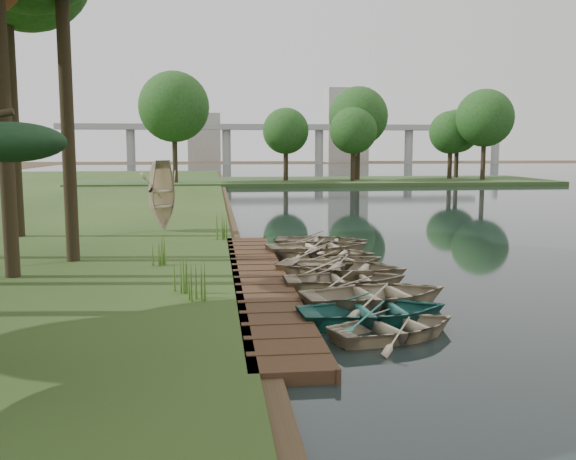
{
  "coord_description": "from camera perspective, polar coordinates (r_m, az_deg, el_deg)",
  "views": [
    {
      "loc": [
        -2.92,
        -18.35,
        4.1
      ],
      "look_at": [
        -0.72,
        0.59,
        1.59
      ],
      "focal_mm": 40.0,
      "sensor_mm": 36.0,
      "label": 1
    }
  ],
  "objects": [
    {
      "name": "stored_rowboat",
      "position": [
        29.3,
        -11.05,
        0.57
      ],
      "size": [
        3.87,
        3.73,
        0.65
      ],
      "primitive_type": "imported",
      "rotation": [
        3.14,
        0.0,
        0.89
      ],
      "color": "tan",
      "rests_on": "bank"
    },
    {
      "name": "rowboat_2",
      "position": [
        16.37,
        7.91,
        -5.45
      ],
      "size": [
        4.28,
        3.38,
        0.8
      ],
      "primitive_type": "imported",
      "rotation": [
        0.0,
        0.0,
        1.74
      ],
      "color": "tan",
      "rests_on": "water"
    },
    {
      "name": "building_b",
      "position": [
        163.37,
        -7.45,
        8.13
      ],
      "size": [
        8.0,
        8.0,
        12.0
      ],
      "primitive_type": "cube",
      "color": "#A5A5A0",
      "rests_on": "ground"
    },
    {
      "name": "rowboat_1",
      "position": [
        14.9,
        7.73,
        -6.88
      ],
      "size": [
        3.72,
        2.81,
        0.73
      ],
      "primitive_type": "imported",
      "rotation": [
        0.0,
        0.0,
        1.66
      ],
      "color": "#297267",
      "rests_on": "water"
    },
    {
      "name": "bridge",
      "position": [
        139.21,
        -0.37,
        8.75
      ],
      "size": [
        95.9,
        4.0,
        8.6
      ],
      "color": "#A5A5A0",
      "rests_on": "ground"
    },
    {
      "name": "rowboat_7",
      "position": [
        23.73,
        2.76,
        -1.34
      ],
      "size": [
        4.22,
        3.28,
        0.8
      ],
      "primitive_type": "imported",
      "rotation": [
        0.0,
        0.0,
        1.71
      ],
      "color": "tan",
      "rests_on": "water"
    },
    {
      "name": "rowboat_4",
      "position": [
        19.69,
        4.79,
        -3.15
      ],
      "size": [
        4.82,
        4.26,
        0.83
      ],
      "primitive_type": "imported",
      "rotation": [
        0.0,
        0.0,
        1.14
      ],
      "color": "tan",
      "rests_on": "water"
    },
    {
      "name": "rowboat_0",
      "position": [
        13.92,
        9.64,
        -8.17
      ],
      "size": [
        3.55,
        3.01,
        0.62
      ],
      "primitive_type": "imported",
      "rotation": [
        0.0,
        0.0,
        1.9
      ],
      "color": "tan",
      "rests_on": "water"
    },
    {
      "name": "far_trees",
      "position": [
        68.8,
        -0.32,
        9.46
      ],
      "size": [
        45.6,
        5.6,
        8.8
      ],
      "color": "black",
      "rests_on": "peninsula"
    },
    {
      "name": "boardwalk",
      "position": [
        18.81,
        -2.47,
        -4.61
      ],
      "size": [
        1.6,
        16.0,
        0.3
      ],
      "primitive_type": "cube",
      "color": "#3B2616",
      "rests_on": "ground"
    },
    {
      "name": "reeds_3",
      "position": [
        26.26,
        -5.89,
        0.32
      ],
      "size": [
        0.6,
        0.6,
        1.05
      ],
      "primitive_type": "cone",
      "color": "#3F661E",
      "rests_on": "bank"
    },
    {
      "name": "building_a",
      "position": [
        161.81,
        5.16,
        9.23
      ],
      "size": [
        10.0,
        8.0,
        18.0
      ],
      "primitive_type": "cube",
      "color": "#A5A5A0",
      "rests_on": "ground"
    },
    {
      "name": "peninsula",
      "position": [
        69.32,
        2.43,
        4.31
      ],
      "size": [
        50.0,
        14.0,
        0.45
      ],
      "primitive_type": "cube",
      "color": "#2F471F",
      "rests_on": "ground"
    },
    {
      "name": "rowboat_6",
      "position": [
        22.7,
        3.49,
        -1.87
      ],
      "size": [
        4.1,
        3.6,
        0.71
      ],
      "primitive_type": "imported",
      "rotation": [
        0.0,
        0.0,
        1.16
      ],
      "color": "tan",
      "rests_on": "water"
    },
    {
      "name": "rowboat_3",
      "position": [
        18.22,
        5.2,
        -4.19
      ],
      "size": [
        3.61,
        2.64,
        0.73
      ],
      "primitive_type": "imported",
      "rotation": [
        0.0,
        0.0,
        1.6
      ],
      "color": "tan",
      "rests_on": "water"
    },
    {
      "name": "reeds_0",
      "position": [
        16.05,
        -8.27,
        -4.6
      ],
      "size": [
        0.6,
        0.6,
        0.91
      ],
      "primitive_type": "cone",
      "color": "#3F661E",
      "rests_on": "bank"
    },
    {
      "name": "reeds_2",
      "position": [
        20.81,
        -11.39,
        -1.82
      ],
      "size": [
        0.6,
        0.6,
        0.96
      ],
      "primitive_type": "cone",
      "color": "#3F661E",
      "rests_on": "bank"
    },
    {
      "name": "reeds_1",
      "position": [
        16.99,
        -9.64,
        -3.85
      ],
      "size": [
        0.6,
        0.6,
        0.97
      ],
      "primitive_type": "cone",
      "color": "#3F661E",
      "rests_on": "bank"
    },
    {
      "name": "ground",
      "position": [
        19.02,
        2.36,
        -4.94
      ],
      "size": [
        300.0,
        300.0,
        0.0
      ],
      "primitive_type": "plane",
      "color": "#3D2F1D"
    },
    {
      "name": "rowboat_8",
      "position": [
        25.33,
        2.97,
        -0.83
      ],
      "size": [
        4.12,
        3.32,
        0.76
      ],
      "primitive_type": "imported",
      "rotation": [
        0.0,
        0.0,
        1.36
      ],
      "color": "tan",
      "rests_on": "water"
    },
    {
      "name": "rowboat_5",
      "position": [
        21.05,
        4.65,
        -2.68
      ],
      "size": [
        3.75,
        3.15,
        0.66
      ],
      "primitive_type": "imported",
      "rotation": [
        0.0,
        0.0,
        1.88
      ],
      "color": "tan",
      "rests_on": "water"
    }
  ]
}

